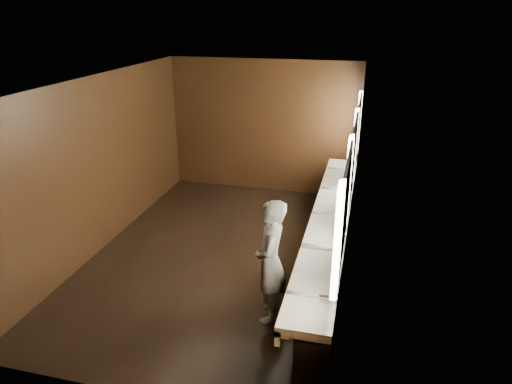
{
  "coord_description": "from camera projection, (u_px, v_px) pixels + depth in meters",
  "views": [
    {
      "loc": [
        2.14,
        -6.2,
        3.77
      ],
      "look_at": [
        0.59,
        0.0,
        1.16
      ],
      "focal_mm": 32.0,
      "sensor_mm": 36.0,
      "label": 1
    }
  ],
  "objects": [
    {
      "name": "wall_left",
      "position": [
        101.0,
        164.0,
        7.4
      ],
      "size": [
        0.02,
        6.0,
        2.8
      ],
      "primitive_type": "cube",
      "color": "black",
      "rests_on": "floor"
    },
    {
      "name": "wall_back",
      "position": [
        263.0,
        127.0,
        9.64
      ],
      "size": [
        4.0,
        0.02,
        2.8
      ],
      "primitive_type": "cube",
      "color": "black",
      "rests_on": "floor"
    },
    {
      "name": "mirror_band",
      "position": [
        352.0,
        162.0,
        6.37
      ],
      "size": [
        0.06,
        5.03,
        1.15
      ],
      "color": "white",
      "rests_on": "wall_right"
    },
    {
      "name": "trash_bin",
      "position": [
        310.0,
        283.0,
        6.22
      ],
      "size": [
        0.4,
        0.4,
        0.54
      ],
      "primitive_type": "cylinder",
      "rotation": [
        0.0,
        0.0,
        0.16
      ],
      "color": "black",
      "rests_on": "floor"
    },
    {
      "name": "sink_counter",
      "position": [
        333.0,
        240.0,
        6.88
      ],
      "size": [
        0.55,
        5.4,
        1.01
      ],
      "color": "black",
      "rests_on": "floor"
    },
    {
      "name": "ceiling",
      "position": [
        215.0,
        81.0,
        6.42
      ],
      "size": [
        4.0,
        6.0,
        0.02
      ],
      "primitive_type": "cube",
      "color": "#2D2D2B",
      "rests_on": "wall_back"
    },
    {
      "name": "wall_front",
      "position": [
        117.0,
        280.0,
        4.25
      ],
      "size": [
        4.0,
        0.02,
        2.8
      ],
      "primitive_type": "cube",
      "color": "black",
      "rests_on": "floor"
    },
    {
      "name": "wall_right",
      "position": [
        352.0,
        186.0,
        6.5
      ],
      "size": [
        0.02,
        6.0,
        2.8
      ],
      "primitive_type": "cube",
      "color": "black",
      "rests_on": "floor"
    },
    {
      "name": "floor",
      "position": [
        221.0,
        254.0,
        7.47
      ],
      "size": [
        6.0,
        6.0,
        0.0
      ],
      "primitive_type": "plane",
      "color": "black",
      "rests_on": "ground"
    },
    {
      "name": "person",
      "position": [
        270.0,
        261.0,
        5.68
      ],
      "size": [
        0.45,
        0.63,
        1.64
      ],
      "primitive_type": "imported",
      "rotation": [
        0.0,
        0.0,
        -1.47
      ],
      "color": "#8399C3",
      "rests_on": "floor"
    }
  ]
}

